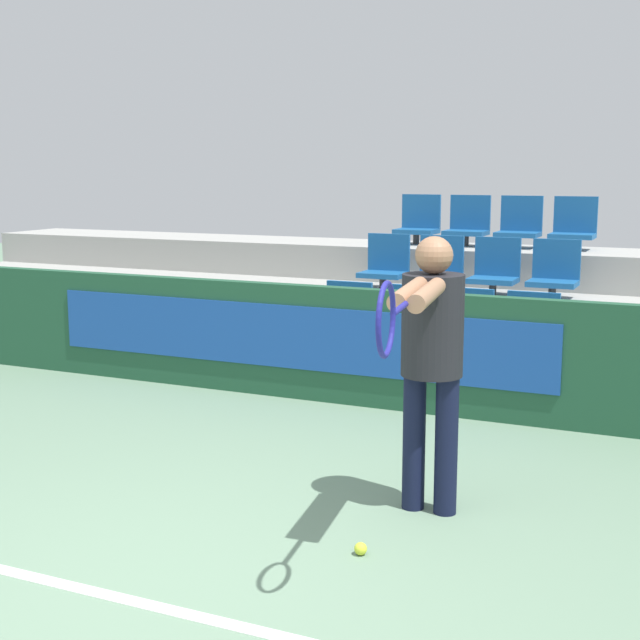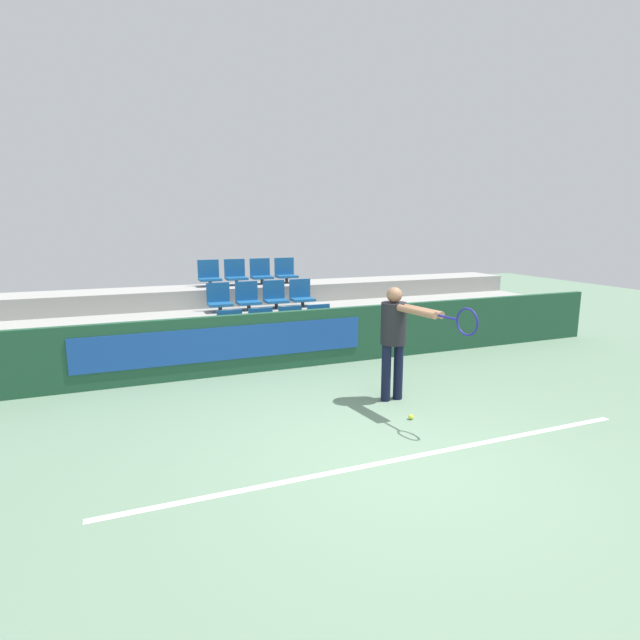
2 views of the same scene
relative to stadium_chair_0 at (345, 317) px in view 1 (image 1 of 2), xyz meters
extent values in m
plane|color=slate|center=(0.84, -4.26, -0.60)|extent=(30.00, 30.00, 0.00)
cube|color=white|center=(0.84, -4.31, -0.60)|extent=(5.95, 0.08, 0.01)
cube|color=#1E4C33|center=(0.84, -0.72, -0.11)|extent=(12.97, 0.12, 0.97)
cube|color=#19479E|center=(-0.22, -0.79, -0.07)|extent=(4.57, 0.02, 0.53)
cube|color=#9E9E99|center=(0.84, -0.12, -0.42)|extent=(12.57, 1.04, 0.37)
cube|color=#9E9E99|center=(0.84, 0.92, -0.23)|extent=(12.57, 1.04, 0.74)
cube|color=#9E9E99|center=(0.84, 1.96, -0.05)|extent=(12.57, 1.04, 1.10)
cylinder|color=#333333|center=(0.00, -0.07, -0.17)|extent=(0.07, 0.07, 0.12)
cube|color=#195693|center=(0.00, -0.07, -0.09)|extent=(0.44, 0.37, 0.05)
cube|color=#195693|center=(0.00, 0.09, 0.12)|extent=(0.44, 0.04, 0.37)
cylinder|color=#333333|center=(0.56, -0.07, -0.17)|extent=(0.07, 0.07, 0.12)
cube|color=#195693|center=(0.56, -0.07, -0.09)|extent=(0.44, 0.37, 0.05)
cube|color=#195693|center=(0.56, 0.09, 0.12)|extent=(0.44, 0.04, 0.37)
cylinder|color=#333333|center=(1.12, -0.07, -0.17)|extent=(0.07, 0.07, 0.12)
cube|color=#195693|center=(1.12, -0.07, -0.09)|extent=(0.44, 0.37, 0.05)
cube|color=#195693|center=(1.12, 0.09, 0.12)|extent=(0.44, 0.04, 0.37)
cylinder|color=#333333|center=(1.68, -0.07, -0.17)|extent=(0.07, 0.07, 0.12)
cube|color=#195693|center=(1.68, -0.07, -0.09)|extent=(0.44, 0.37, 0.05)
cube|color=#195693|center=(1.68, 0.09, 0.12)|extent=(0.44, 0.04, 0.37)
cylinder|color=#333333|center=(0.00, 0.97, 0.20)|extent=(0.07, 0.07, 0.12)
cube|color=#195693|center=(0.00, 0.97, 0.28)|extent=(0.44, 0.37, 0.05)
cube|color=#195693|center=(0.00, 1.14, 0.49)|extent=(0.44, 0.04, 0.37)
cylinder|color=#333333|center=(0.56, 0.97, 0.20)|extent=(0.07, 0.07, 0.12)
cube|color=#195693|center=(0.56, 0.97, 0.28)|extent=(0.44, 0.37, 0.05)
cube|color=#195693|center=(0.56, 1.14, 0.49)|extent=(0.44, 0.04, 0.37)
cylinder|color=#333333|center=(1.12, 0.97, 0.20)|extent=(0.07, 0.07, 0.12)
cube|color=#195693|center=(1.12, 0.97, 0.28)|extent=(0.44, 0.37, 0.05)
cube|color=#195693|center=(1.12, 1.14, 0.49)|extent=(0.44, 0.04, 0.37)
cylinder|color=#333333|center=(1.68, 0.97, 0.20)|extent=(0.07, 0.07, 0.12)
cube|color=#195693|center=(1.68, 0.97, 0.28)|extent=(0.44, 0.37, 0.05)
cube|color=#195693|center=(1.68, 1.14, 0.49)|extent=(0.44, 0.04, 0.37)
cylinder|color=#333333|center=(0.00, 2.01, 0.56)|extent=(0.07, 0.07, 0.12)
cube|color=#195693|center=(0.00, 2.01, 0.65)|extent=(0.44, 0.37, 0.05)
cube|color=#195693|center=(0.00, 2.18, 0.86)|extent=(0.44, 0.04, 0.37)
cylinder|color=#333333|center=(0.56, 2.01, 0.56)|extent=(0.07, 0.07, 0.12)
cube|color=#195693|center=(0.56, 2.01, 0.65)|extent=(0.44, 0.37, 0.05)
cube|color=#195693|center=(0.56, 2.18, 0.86)|extent=(0.44, 0.04, 0.37)
cylinder|color=#333333|center=(1.12, 2.01, 0.56)|extent=(0.07, 0.07, 0.12)
cube|color=#195693|center=(1.12, 2.01, 0.65)|extent=(0.44, 0.37, 0.05)
cube|color=#195693|center=(1.12, 2.18, 0.86)|extent=(0.44, 0.04, 0.37)
cylinder|color=#333333|center=(1.68, 2.01, 0.56)|extent=(0.07, 0.07, 0.12)
cube|color=#195693|center=(1.68, 2.01, 0.65)|extent=(0.44, 0.37, 0.05)
cube|color=#195693|center=(1.68, 2.18, 0.86)|extent=(0.44, 0.04, 0.37)
cylinder|color=black|center=(1.56, -2.71, -0.20)|extent=(0.13, 0.13, 0.79)
cylinder|color=black|center=(1.75, -2.71, -0.20)|extent=(0.13, 0.13, 0.79)
cylinder|color=black|center=(1.66, -2.71, 0.48)|extent=(0.35, 0.35, 0.57)
sphere|color=#9E7051|center=(1.66, -2.71, 0.87)|extent=(0.21, 0.21, 0.21)
cylinder|color=#9E7051|center=(1.69, -3.21, 0.72)|extent=(0.19, 0.68, 0.09)
cylinder|color=#9E7051|center=(1.78, -3.21, 0.72)|extent=(0.19, 0.68, 0.09)
cylinder|color=navy|center=(1.81, -3.69, 0.72)|extent=(0.07, 0.30, 0.03)
torus|color=navy|center=(1.85, -3.99, 0.72)|extent=(0.07, 0.32, 0.32)
sphere|color=#CCDB33|center=(1.52, -3.43, -0.57)|extent=(0.07, 0.07, 0.07)
camera|label=1|loc=(3.09, -7.38, 1.33)|focal=50.00mm
camera|label=2|loc=(-1.70, -8.46, 1.81)|focal=28.00mm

